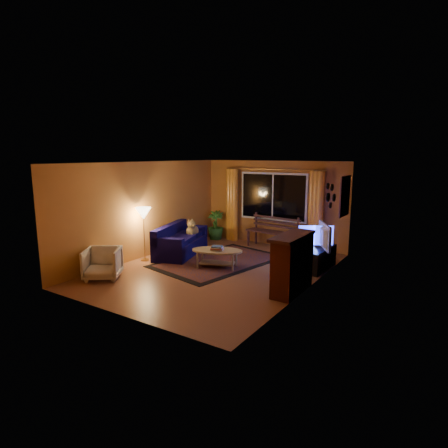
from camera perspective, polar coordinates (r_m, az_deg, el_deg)
The scene contains 22 objects.
floor at distance 8.91m, azimuth -1.06°, elevation -7.01°, with size 4.50×6.00×0.02m, color brown.
ceiling at distance 8.50m, azimuth -1.11°, elevation 9.41°, with size 4.50×6.00×0.02m, color white.
wall_back at distance 11.21m, azimuth 7.56°, elevation 3.15°, with size 4.50×0.02×2.50m, color #B77432.
wall_left at distance 10.04m, azimuth -11.85°, elevation 2.15°, with size 0.02×6.00×2.50m, color #B77432.
wall_right at distance 7.61m, azimuth 13.18°, elevation -0.57°, with size 0.02×6.00×2.50m, color #B77432.
window at distance 11.13m, azimuth 7.44°, elevation 4.13°, with size 2.00×0.02×1.30m, color black.
curtain_rod at distance 11.03m, azimuth 7.44°, elevation 8.24°, with size 0.03×0.03×3.20m, color #BF8C3F.
curtain_left at distance 11.75m, azimuth 1.31°, elevation 2.94°, with size 0.36×0.36×2.24m, color #F9A131.
curtain_right at distance 10.60m, azimuth 13.84°, elevation 1.80°, with size 0.36×0.36×2.24m, color #F9A131.
bench at distance 10.87m, azimuth 7.35°, elevation -2.49°, with size 1.60×0.47×0.48m, color #31191A.
potted_plant at distance 11.94m, azimuth -1.31°, elevation -0.17°, with size 0.51×0.51×0.91m, color #235B1E.
sofa at distance 10.21m, azimuth -6.57°, elevation -2.40°, with size 0.85×1.98×0.80m, color #09053A.
dog at distance 10.47m, azimuth -4.84°, elevation -0.77°, with size 0.31×0.42×0.46m, color olive, non-canonical shape.
armchair at distance 8.60m, azimuth -18.03°, elevation -5.53°, with size 0.73×0.69×0.75m, color beige.
floor_lamp at distance 9.72m, azimuth -12.07°, elevation -1.57°, with size 0.23×0.23×1.36m, color #BF8C3F.
rug at distance 9.55m, azimuth -0.72°, elevation -5.68°, with size 2.04×3.22×0.02m, color #632501.
coffee_table at distance 8.99m, azimuth -1.06°, elevation -5.31°, with size 1.22×1.22×0.45m, color #94815B.
tv_console at distance 9.16m, azimuth 14.28°, elevation -5.12°, with size 0.41×1.23×0.51m, color black.
television at distance 9.03m, azimuth 14.43°, elevation -1.76°, with size 1.02×0.13×0.59m, color black.
fireplace at distance 7.48m, azimuth 10.38°, elevation -6.17°, with size 0.40×1.20×1.10m, color maroon.
mirror_cluster at distance 8.76m, azimuth 15.93°, elevation 4.39°, with size 0.06×0.60×0.56m, color black, non-canonical shape.
painting at distance 9.88m, azimuth 17.92°, elevation 4.06°, with size 0.04×0.76×0.96m, color #E45830.
Camera 1 is at (4.75, -7.04, 2.69)m, focal length 30.00 mm.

